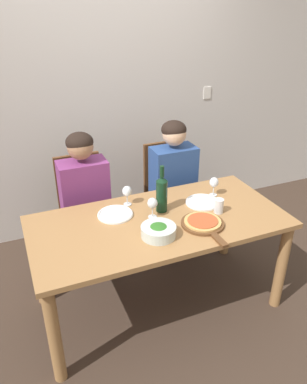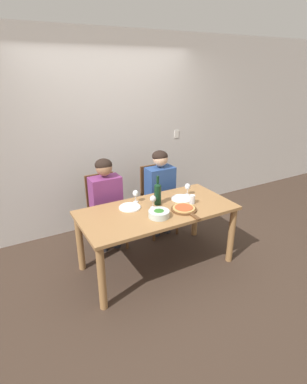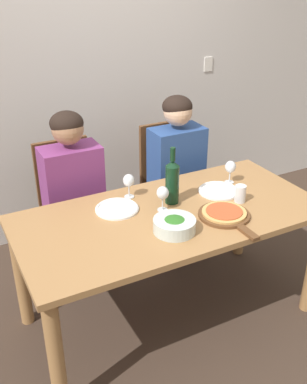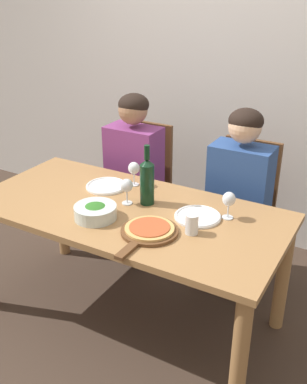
{
  "view_description": "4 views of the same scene",
  "coord_description": "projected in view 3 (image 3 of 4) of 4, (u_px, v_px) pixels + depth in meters",
  "views": [
    {
      "loc": [
        -0.88,
        -2.0,
        2.1
      ],
      "look_at": [
        -0.01,
        0.07,
        0.93
      ],
      "focal_mm": 35.0,
      "sensor_mm": 36.0,
      "label": 1
    },
    {
      "loc": [
        -1.52,
        -2.63,
        2.21
      ],
      "look_at": [
        0.02,
        0.12,
        0.91
      ],
      "focal_mm": 28.0,
      "sensor_mm": 36.0,
      "label": 2
    },
    {
      "loc": [
        -1.12,
        -1.92,
        2.01
      ],
      "look_at": [
        -0.04,
        0.14,
        0.83
      ],
      "focal_mm": 42.0,
      "sensor_mm": 36.0,
      "label": 3
    },
    {
      "loc": [
        1.23,
        -1.85,
        1.89
      ],
      "look_at": [
        0.09,
        0.15,
        0.81
      ],
      "focal_mm": 42.0,
      "sensor_mm": 36.0,
      "label": 4
    }
  ],
  "objects": [
    {
      "name": "wine_glass_centre",
      "position": [
        163.0,
        194.0,
        2.53
      ],
      "size": [
        0.07,
        0.07,
        0.15
      ],
      "color": "silver",
      "rests_on": "dining_table"
    },
    {
      "name": "dinner_plate_left",
      "position": [
        117.0,
        208.0,
        2.58
      ],
      "size": [
        0.25,
        0.25,
        0.02
      ],
      "color": "white",
      "rests_on": "dining_table"
    },
    {
      "name": "back_wall",
      "position": [
        84.0,
        64.0,
        3.34
      ],
      "size": [
        10.0,
        0.06,
        2.7
      ],
      "color": "silver",
      "rests_on": "ground"
    },
    {
      "name": "pizza_on_board",
      "position": [
        225.0,
        214.0,
        2.5
      ],
      "size": [
        0.29,
        0.43,
        0.04
      ],
      "color": "brown",
      "rests_on": "dining_table"
    },
    {
      "name": "person_woman",
      "position": [
        73.0,
        185.0,
        2.92
      ],
      "size": [
        0.47,
        0.51,
        1.22
      ],
      "color": "#28282D",
      "rests_on": "ground"
    },
    {
      "name": "wine_glass_left",
      "position": [
        129.0,
        182.0,
        2.67
      ],
      "size": [
        0.07,
        0.07,
        0.15
      ],
      "color": "silver",
      "rests_on": "dining_table"
    },
    {
      "name": "chair_left",
      "position": [
        71.0,
        207.0,
        3.11
      ],
      "size": [
        0.42,
        0.42,
        0.96
      ],
      "color": "brown",
      "rests_on": "ground"
    },
    {
      "name": "wine_bottle",
      "position": [
        172.0,
        181.0,
        2.6
      ],
      "size": [
        0.08,
        0.08,
        0.35
      ],
      "color": "black",
      "rests_on": "dining_table"
    },
    {
      "name": "dinner_plate_right",
      "position": [
        219.0,
        191.0,
        2.78
      ],
      "size": [
        0.25,
        0.25,
        0.02
      ],
      "color": "white",
      "rests_on": "dining_table"
    },
    {
      "name": "person_man",
      "position": [
        178.0,
        163.0,
        3.24
      ],
      "size": [
        0.47,
        0.51,
        1.22
      ],
      "color": "#28282D",
      "rests_on": "ground"
    },
    {
      "name": "wine_glass_right",
      "position": [
        230.0,
        168.0,
        2.85
      ],
      "size": [
        0.07,
        0.07,
        0.15
      ],
      "color": "silver",
      "rests_on": "dining_table"
    },
    {
      "name": "water_tumbler",
      "position": [
        240.0,
        194.0,
        2.65
      ],
      "size": [
        0.07,
        0.07,
        0.1
      ],
      "color": "silver",
      "rests_on": "dining_table"
    },
    {
      "name": "chair_right",
      "position": [
        169.0,
        184.0,
        3.43
      ],
      "size": [
        0.42,
        0.42,
        0.96
      ],
      "color": "brown",
      "rests_on": "ground"
    },
    {
      "name": "ground_plane",
      "position": [
        169.0,
        314.0,
        2.89
      ],
      "size": [
        40.0,
        40.0,
        0.0
      ],
      "primitive_type": "plane",
      "color": "#3D2D23"
    },
    {
      "name": "broccoli_bowl",
      "position": [
        174.0,
        225.0,
        2.36
      ],
      "size": [
        0.23,
        0.23,
        0.08
      ],
      "color": "silver",
      "rests_on": "dining_table"
    },
    {
      "name": "dining_table",
      "position": [
        171.0,
        229.0,
        2.6
      ],
      "size": [
        1.76,
        0.84,
        0.75
      ],
      "color": "#9E7042",
      "rests_on": "ground"
    }
  ]
}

